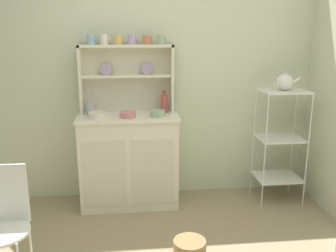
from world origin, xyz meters
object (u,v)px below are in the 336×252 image
object	(u,v)px
cup_sky_0	(91,40)
utensil_jar	(90,108)
hutch_shelf_unit	(127,73)
floor_basket	(190,248)
wire_chair	(2,218)
hutch_cabinet	(129,159)
jam_bottle	(164,103)
porcelain_teapot	(285,82)
bakers_rack	(280,135)
bowl_mixing_large	(97,115)

from	to	relation	value
cup_sky_0	utensil_jar	world-z (taller)	cup_sky_0
utensil_jar	hutch_shelf_unit	bearing A→B (deg)	13.51
hutch_shelf_unit	floor_basket	bearing A→B (deg)	-68.05
hutch_shelf_unit	wire_chair	distance (m)	1.73
hutch_shelf_unit	hutch_cabinet	bearing A→B (deg)	-90.00
jam_bottle	porcelain_teapot	world-z (taller)	porcelain_teapot
porcelain_teapot	bakers_rack	bearing A→B (deg)	0.00
wire_chair	utensil_jar	bearing A→B (deg)	47.96
wire_chair	jam_bottle	size ratio (longest dim) A/B	3.99
hutch_cabinet	bowl_mixing_large	size ratio (longest dim) A/B	5.84
wire_chair	bowl_mixing_large	world-z (taller)	bowl_mixing_large
wire_chair	bakers_rack	bearing A→B (deg)	4.30
utensil_jar	floor_basket	bearing A→B (deg)	-52.14
wire_chair	utensil_jar	xyz separation A→B (m)	(0.46, 1.25, 0.43)
bakers_rack	wire_chair	distance (m)	2.54
wire_chair	jam_bottle	bearing A→B (deg)	25.68
cup_sky_0	wire_chair	bearing A→B (deg)	-110.99
floor_basket	cup_sky_0	size ratio (longest dim) A/B	2.87
hutch_cabinet	wire_chair	distance (m)	1.42
wire_chair	bowl_mixing_large	xyz separation A→B (m)	(0.53, 1.10, 0.40)
hutch_shelf_unit	jam_bottle	xyz separation A→B (m)	(0.35, -0.08, -0.29)
cup_sky_0	bowl_mixing_large	world-z (taller)	cup_sky_0
bowl_mixing_large	cup_sky_0	bearing A→B (deg)	100.61
porcelain_teapot	hutch_cabinet	bearing A→B (deg)	177.81
hutch_cabinet	jam_bottle	size ratio (longest dim) A/B	4.41
porcelain_teapot	floor_basket	bearing A→B (deg)	-139.28
wire_chair	hutch_cabinet	bearing A→B (deg)	33.63
hutch_cabinet	porcelain_teapot	world-z (taller)	porcelain_teapot
floor_basket	bowl_mixing_large	world-z (taller)	bowl_mixing_large
floor_basket	jam_bottle	size ratio (longest dim) A/B	1.17
floor_basket	bowl_mixing_large	xyz separation A→B (m)	(-0.72, 0.86, 0.85)
hutch_cabinet	floor_basket	bearing A→B (deg)	-64.70
bakers_rack	utensil_jar	xyz separation A→B (m)	(-1.81, 0.13, 0.28)
wire_chair	bowl_mixing_large	distance (m)	1.29
bakers_rack	floor_basket	xyz separation A→B (m)	(-1.02, -0.88, -0.61)
hutch_shelf_unit	wire_chair	world-z (taller)	hutch_shelf_unit
floor_basket	bowl_mixing_large	bearing A→B (deg)	129.66
bakers_rack	bowl_mixing_large	distance (m)	1.76
utensil_jar	bakers_rack	bearing A→B (deg)	-4.25
bakers_rack	wire_chair	world-z (taller)	bakers_rack
hutch_cabinet	bakers_rack	distance (m)	1.48
hutch_cabinet	porcelain_teapot	xyz separation A→B (m)	(1.47, -0.06, 0.73)
floor_basket	cup_sky_0	xyz separation A→B (m)	(-0.75, 1.06, 1.51)
floor_basket	jam_bottle	xyz separation A→B (m)	(-0.10, 1.02, 0.91)
cup_sky_0	jam_bottle	xyz separation A→B (m)	(0.66, -0.04, -0.59)
bakers_rack	wire_chair	xyz separation A→B (m)	(-2.27, -1.12, -0.15)
hutch_shelf_unit	wire_chair	size ratio (longest dim) A/B	1.03
cup_sky_0	utensil_jar	size ratio (longest dim) A/B	0.37
wire_chair	cup_sky_0	bearing A→B (deg)	47.16
jam_bottle	floor_basket	bearing A→B (deg)	-84.58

